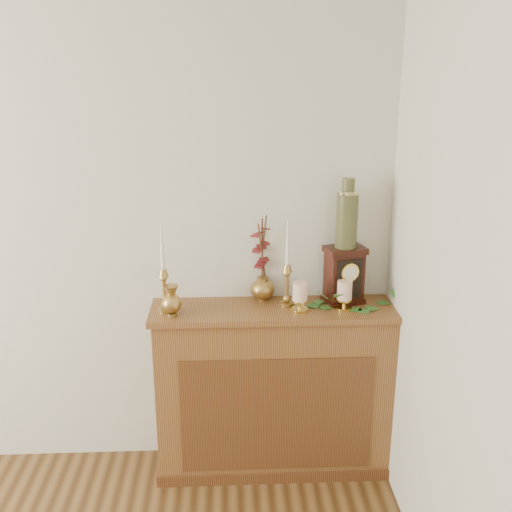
{
  "coord_description": "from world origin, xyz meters",
  "views": [
    {
      "loc": [
        1.18,
        -0.66,
        2.1
      ],
      "look_at": [
        1.3,
        2.05,
        1.22
      ],
      "focal_mm": 42.0,
      "sensor_mm": 36.0,
      "label": 1
    }
  ],
  "objects_px": {
    "candlestick_center": "(287,278)",
    "bud_vase": "(171,301)",
    "mantel_clock": "(344,275)",
    "ceramic_vase": "(347,217)",
    "candlestick_left": "(164,283)",
    "ginger_jar": "(261,260)"
  },
  "relations": [
    {
      "from": "candlestick_left",
      "to": "bud_vase",
      "type": "height_order",
      "value": "candlestick_left"
    },
    {
      "from": "candlestick_center",
      "to": "bud_vase",
      "type": "xyz_separation_m",
      "value": [
        -0.56,
        -0.11,
        -0.07
      ]
    },
    {
      "from": "candlestick_center",
      "to": "bud_vase",
      "type": "height_order",
      "value": "candlestick_center"
    },
    {
      "from": "candlestick_left",
      "to": "ceramic_vase",
      "type": "height_order",
      "value": "ceramic_vase"
    },
    {
      "from": "bud_vase",
      "to": "ginger_jar",
      "type": "height_order",
      "value": "ginger_jar"
    },
    {
      "from": "candlestick_center",
      "to": "bud_vase",
      "type": "distance_m",
      "value": 0.58
    },
    {
      "from": "candlestick_center",
      "to": "ginger_jar",
      "type": "bearing_deg",
      "value": 136.23
    },
    {
      "from": "ginger_jar",
      "to": "candlestick_left",
      "type": "bearing_deg",
      "value": -160.3
    },
    {
      "from": "mantel_clock",
      "to": "ceramic_vase",
      "type": "relative_size",
      "value": 0.85
    },
    {
      "from": "ceramic_vase",
      "to": "ginger_jar",
      "type": "bearing_deg",
      "value": 169.11
    },
    {
      "from": "ginger_jar",
      "to": "ceramic_vase",
      "type": "xyz_separation_m",
      "value": [
        0.41,
        -0.08,
        0.24
      ]
    },
    {
      "from": "mantel_clock",
      "to": "candlestick_left",
      "type": "bearing_deg",
      "value": 170.63
    },
    {
      "from": "candlestick_left",
      "to": "ginger_jar",
      "type": "height_order",
      "value": "ginger_jar"
    },
    {
      "from": "candlestick_center",
      "to": "bud_vase",
      "type": "bearing_deg",
      "value": -168.93
    },
    {
      "from": "candlestick_left",
      "to": "mantel_clock",
      "type": "height_order",
      "value": "candlestick_left"
    },
    {
      "from": "candlestick_left",
      "to": "mantel_clock",
      "type": "xyz_separation_m",
      "value": [
        0.89,
        0.09,
        -0.01
      ]
    },
    {
      "from": "candlestick_center",
      "to": "ginger_jar",
      "type": "relative_size",
      "value": 0.97
    },
    {
      "from": "ginger_jar",
      "to": "ceramic_vase",
      "type": "bearing_deg",
      "value": -10.89
    },
    {
      "from": "candlestick_center",
      "to": "candlestick_left",
      "type": "bearing_deg",
      "value": -174.62
    },
    {
      "from": "ceramic_vase",
      "to": "candlestick_center",
      "type": "bearing_deg",
      "value": -172.94
    },
    {
      "from": "ginger_jar",
      "to": "mantel_clock",
      "type": "bearing_deg",
      "value": -11.21
    },
    {
      "from": "candlestick_left",
      "to": "ceramic_vase",
      "type": "xyz_separation_m",
      "value": [
        0.89,
        0.09,
        0.3
      ]
    }
  ]
}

